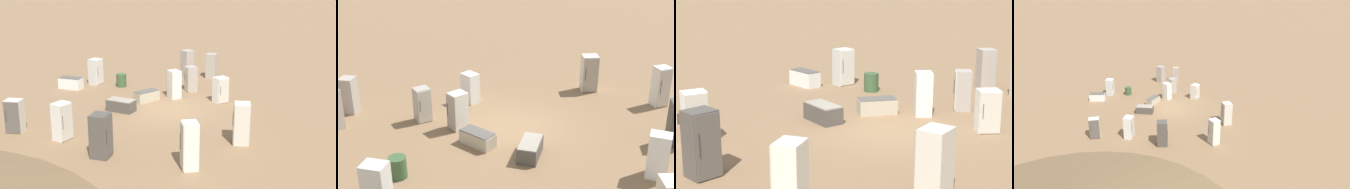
% 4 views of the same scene
% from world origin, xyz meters
% --- Properties ---
extents(ground_plane, '(1000.00, 1000.00, 0.00)m').
position_xyz_m(ground_plane, '(0.00, 0.00, 0.00)').
color(ground_plane, '#846647').
extents(discarded_fridge_0, '(0.91, 0.92, 1.92)m').
position_xyz_m(discarded_fridge_0, '(-4.58, 5.50, 0.96)').
color(discarded_fridge_0, silver).
rests_on(discarded_fridge_0, ground_plane).
extents(discarded_fridge_1, '(0.77, 0.79, 1.67)m').
position_xyz_m(discarded_fridge_1, '(1.22, -7.68, 0.84)').
color(discarded_fridge_1, '#A89E93').
rests_on(discarded_fridge_1, ground_plane).
extents(discarded_fridge_2, '(0.77, 0.85, 1.65)m').
position_xyz_m(discarded_fridge_2, '(6.81, -2.25, 0.83)').
color(discarded_fridge_2, silver).
rests_on(discarded_fridge_2, ground_plane).
extents(discarded_fridge_4, '(0.87, 0.92, 1.45)m').
position_xyz_m(discarded_fridge_4, '(-1.76, -2.98, 0.73)').
color(discarded_fridge_4, white).
rests_on(discarded_fridge_4, ground_plane).
extents(discarded_fridge_5, '(0.93, 0.87, 1.64)m').
position_xyz_m(discarded_fridge_5, '(0.93, -2.32, 0.82)').
color(discarded_fridge_5, silver).
rests_on(discarded_fridge_5, ground_plane).
extents(discarded_fridge_6, '(1.07, 1.57, 0.59)m').
position_xyz_m(discarded_fridge_6, '(1.94, -0.96, 0.30)').
color(discarded_fridge_6, '#B2A88E').
rests_on(discarded_fridge_6, ground_plane).
extents(discarded_fridge_8, '(0.64, 0.74, 1.72)m').
position_xyz_m(discarded_fridge_8, '(1.78, 5.89, 0.86)').
color(discarded_fridge_8, white).
rests_on(discarded_fridge_8, ground_plane).
extents(discarded_fridge_9, '(0.97, 0.99, 1.84)m').
position_xyz_m(discarded_fridge_9, '(-5.21, 2.02, 0.92)').
color(discarded_fridge_9, beige).
rests_on(discarded_fridge_9, ground_plane).
extents(discarded_fridge_12, '(0.87, 0.87, 1.53)m').
position_xyz_m(discarded_fridge_12, '(0.80, -4.11, 0.77)').
color(discarded_fridge_12, '#A89E93').
rests_on(discarded_fridge_12, ground_plane).
extents(discarded_fridge_13, '(1.54, 0.90, 0.64)m').
position_xyz_m(discarded_fridge_13, '(2.04, 1.27, 0.32)').
color(discarded_fridge_13, '#4C4742').
rests_on(discarded_fridge_13, ground_plane).
extents(rusty_barrel, '(0.63, 0.63, 0.80)m').
position_xyz_m(rusty_barrel, '(5.05, -2.66, 0.40)').
color(rusty_barrel, '#385633').
rests_on(rusty_barrel, ground_plane).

